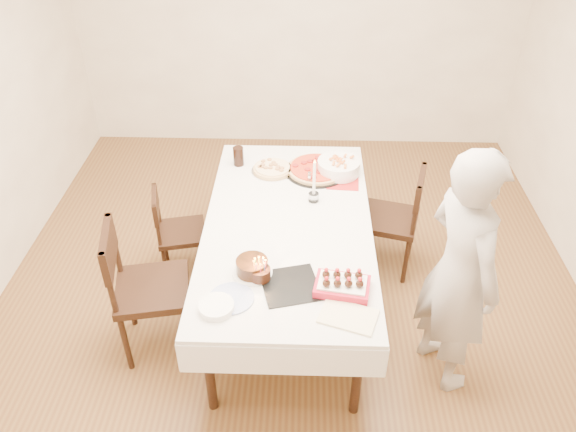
{
  "coord_description": "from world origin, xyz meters",
  "views": [
    {
      "loc": [
        0.07,
        -3.13,
        3.06
      ],
      "look_at": [
        -0.02,
        -0.06,
        0.81
      ],
      "focal_mm": 35.0,
      "sensor_mm": 36.0,
      "label": 1
    }
  ],
  "objects_px": {
    "taper_candle": "(314,181)",
    "layer_cake": "(252,267)",
    "dining_table": "(288,264)",
    "chair_left_savory": "(182,232)",
    "strawberry_box": "(342,285)",
    "pizza_white": "(273,169)",
    "chair_right_savory": "(389,219)",
    "pizza_pepperoni": "(316,169)",
    "pasta_bowl": "(339,167)",
    "chair_left_dessert": "(152,289)",
    "cola_glass": "(238,156)",
    "birthday_cake": "(260,269)",
    "person": "(460,273)"
  },
  "relations": [
    {
      "from": "chair_left_dessert",
      "to": "cola_glass",
      "type": "height_order",
      "value": "chair_left_dessert"
    },
    {
      "from": "layer_cake",
      "to": "chair_right_savory",
      "type": "bearing_deg",
      "value": 45.16
    },
    {
      "from": "taper_candle",
      "to": "birthday_cake",
      "type": "distance_m",
      "value": 0.91
    },
    {
      "from": "chair_right_savory",
      "to": "layer_cake",
      "type": "distance_m",
      "value": 1.43
    },
    {
      "from": "chair_right_savory",
      "to": "cola_glass",
      "type": "relative_size",
      "value": 5.92
    },
    {
      "from": "cola_glass",
      "to": "chair_right_savory",
      "type": "bearing_deg",
      "value": -13.82
    },
    {
      "from": "chair_left_dessert",
      "to": "pizza_white",
      "type": "height_order",
      "value": "chair_left_dessert"
    },
    {
      "from": "person",
      "to": "birthday_cake",
      "type": "bearing_deg",
      "value": 66.39
    },
    {
      "from": "pizza_pepperoni",
      "to": "layer_cake",
      "type": "bearing_deg",
      "value": -108.71
    },
    {
      "from": "person",
      "to": "cola_glass",
      "type": "bearing_deg",
      "value": 23.92
    },
    {
      "from": "chair_right_savory",
      "to": "chair_left_savory",
      "type": "height_order",
      "value": "chair_right_savory"
    },
    {
      "from": "chair_left_dessert",
      "to": "birthday_cake",
      "type": "bearing_deg",
      "value": 157.1
    },
    {
      "from": "pizza_pepperoni",
      "to": "layer_cake",
      "type": "xyz_separation_m",
      "value": [
        -0.4,
        -1.19,
        0.03
      ]
    },
    {
      "from": "dining_table",
      "to": "strawberry_box",
      "type": "xyz_separation_m",
      "value": [
        0.34,
        -0.65,
        0.41
      ]
    },
    {
      "from": "chair_left_savory",
      "to": "pizza_white",
      "type": "relative_size",
      "value": 2.32
    },
    {
      "from": "chair_left_dessert",
      "to": "taper_candle",
      "type": "xyz_separation_m",
      "value": [
        1.05,
        0.69,
        0.42
      ]
    },
    {
      "from": "chair_right_savory",
      "to": "strawberry_box",
      "type": "distance_m",
      "value": 1.24
    },
    {
      "from": "chair_left_savory",
      "to": "strawberry_box",
      "type": "xyz_separation_m",
      "value": [
        1.18,
        -0.99,
        0.41
      ]
    },
    {
      "from": "person",
      "to": "birthday_cake",
      "type": "distance_m",
      "value": 1.18
    },
    {
      "from": "chair_left_dessert",
      "to": "cola_glass",
      "type": "relative_size",
      "value": 6.57
    },
    {
      "from": "taper_candle",
      "to": "chair_right_savory",
      "type": "bearing_deg",
      "value": 18.03
    },
    {
      "from": "chair_right_savory",
      "to": "pizza_white",
      "type": "bearing_deg",
      "value": -177.06
    },
    {
      "from": "strawberry_box",
      "to": "dining_table",
      "type": "bearing_deg",
      "value": 117.56
    },
    {
      "from": "chair_right_savory",
      "to": "strawberry_box",
      "type": "relative_size",
      "value": 2.84
    },
    {
      "from": "layer_cake",
      "to": "person",
      "type": "bearing_deg",
      "value": -2.64
    },
    {
      "from": "chair_left_dessert",
      "to": "pizza_pepperoni",
      "type": "xyz_separation_m",
      "value": [
        1.08,
        1.09,
        0.27
      ]
    },
    {
      "from": "chair_right_savory",
      "to": "person",
      "type": "distance_m",
      "value": 1.14
    },
    {
      "from": "pizza_pepperoni",
      "to": "birthday_cake",
      "type": "relative_size",
      "value": 3.6
    },
    {
      "from": "chair_right_savory",
      "to": "dining_table",
      "type": "bearing_deg",
      "value": -133.95
    },
    {
      "from": "pizza_white",
      "to": "pasta_bowl",
      "type": "distance_m",
      "value": 0.51
    },
    {
      "from": "taper_candle",
      "to": "pizza_white",
      "type": "bearing_deg",
      "value": 128.91
    },
    {
      "from": "strawberry_box",
      "to": "chair_right_savory",
      "type": "bearing_deg",
      "value": 68.58
    },
    {
      "from": "pizza_pepperoni",
      "to": "layer_cake",
      "type": "relative_size",
      "value": 1.99
    },
    {
      "from": "dining_table",
      "to": "layer_cake",
      "type": "bearing_deg",
      "value": -111.28
    },
    {
      "from": "taper_candle",
      "to": "layer_cake",
      "type": "relative_size",
      "value": 1.4
    },
    {
      "from": "chair_left_savory",
      "to": "chair_left_dessert",
      "type": "height_order",
      "value": "chair_left_dessert"
    },
    {
      "from": "person",
      "to": "layer_cake",
      "type": "relative_size",
      "value": 6.75
    },
    {
      "from": "chair_right_savory",
      "to": "person",
      "type": "xyz_separation_m",
      "value": [
        0.25,
        -1.04,
        0.39
      ]
    },
    {
      "from": "layer_cake",
      "to": "pizza_white",
      "type": "bearing_deg",
      "value": 87.07
    },
    {
      "from": "chair_left_dessert",
      "to": "pizza_pepperoni",
      "type": "height_order",
      "value": "chair_left_dessert"
    },
    {
      "from": "dining_table",
      "to": "strawberry_box",
      "type": "bearing_deg",
      "value": -62.44
    },
    {
      "from": "pizza_white",
      "to": "birthday_cake",
      "type": "relative_size",
      "value": 2.4
    },
    {
      "from": "taper_candle",
      "to": "birthday_cake",
      "type": "bearing_deg",
      "value": -111.19
    },
    {
      "from": "cola_glass",
      "to": "birthday_cake",
      "type": "distance_m",
      "value": 1.35
    },
    {
      "from": "pizza_white",
      "to": "pasta_bowl",
      "type": "bearing_deg",
      "value": -1.68
    },
    {
      "from": "cola_glass",
      "to": "pizza_pepperoni",
      "type": "bearing_deg",
      "value": -8.14
    },
    {
      "from": "chair_right_savory",
      "to": "chair_left_dessert",
      "type": "relative_size",
      "value": 0.9
    },
    {
      "from": "pasta_bowl",
      "to": "chair_left_dessert",
      "type": "bearing_deg",
      "value": -139.41
    },
    {
      "from": "pizza_pepperoni",
      "to": "cola_glass",
      "type": "distance_m",
      "value": 0.62
    },
    {
      "from": "person",
      "to": "strawberry_box",
      "type": "bearing_deg",
      "value": 72.76
    }
  ]
}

